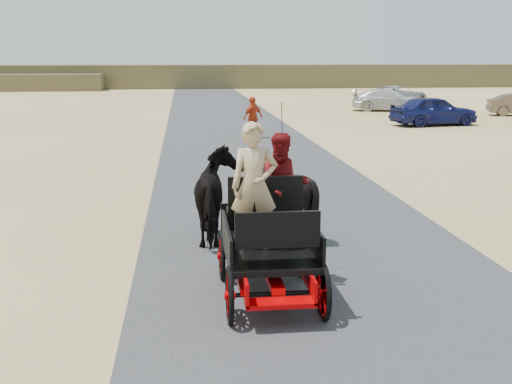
{
  "coord_description": "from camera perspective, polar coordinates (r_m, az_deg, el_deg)",
  "views": [
    {
      "loc": [
        -2.15,
        -7.21,
        3.42
      ],
      "look_at": [
        -0.99,
        3.08,
        1.2
      ],
      "focal_mm": 45.0,
      "sensor_mm": 36.0,
      "label": 1
    }
  ],
  "objects": [
    {
      "name": "ground",
      "position": [
        8.27,
        9.49,
        -12.51
      ],
      "size": [
        140.0,
        140.0,
        0.0
      ],
      "primitive_type": "plane",
      "color": "tan"
    },
    {
      "name": "road",
      "position": [
        8.27,
        9.49,
        -12.48
      ],
      "size": [
        6.0,
        140.0,
        0.01
      ],
      "primitive_type": "cube",
      "color": "#38383A",
      "rests_on": "ground"
    },
    {
      "name": "ridge_far",
      "position": [
        69.28,
        -4.71,
        10.22
      ],
      "size": [
        140.0,
        6.0,
        2.4
      ],
      "primitive_type": "cube",
      "color": "brown",
      "rests_on": "ground"
    },
    {
      "name": "carriage",
      "position": [
        9.29,
        1.11,
        -7.14
      ],
      "size": [
        1.3,
        2.4,
        0.72
      ],
      "primitive_type": null,
      "color": "black",
      "rests_on": "ground"
    },
    {
      "name": "horse_left",
      "position": [
        11.99,
        -3.36,
        -0.31
      ],
      "size": [
        0.91,
        2.01,
        1.7
      ],
      "primitive_type": "imported",
      "rotation": [
        0.0,
        0.0,
        3.14
      ],
      "color": "black",
      "rests_on": "ground"
    },
    {
      "name": "horse_right",
      "position": [
        12.09,
        1.85,
        -0.18
      ],
      "size": [
        1.37,
        1.54,
        1.7
      ],
      "primitive_type": "imported",
      "rotation": [
        0.0,
        0.0,
        3.14
      ],
      "color": "black",
      "rests_on": "ground"
    },
    {
      "name": "driver_man",
      "position": [
        8.98,
        -0.16,
        0.53
      ],
      "size": [
        0.66,
        0.43,
        1.8
      ],
      "primitive_type": "imported",
      "color": "tan",
      "rests_on": "carriage"
    },
    {
      "name": "passenger_woman",
      "position": [
        9.6,
        2.45,
        0.6
      ],
      "size": [
        0.77,
        0.6,
        1.58
      ],
      "primitive_type": "imported",
      "color": "#660C0F",
      "rests_on": "carriage"
    },
    {
      "name": "pedestrian",
      "position": [
        26.94,
        -0.27,
        6.65
      ],
      "size": [
        1.06,
        0.94,
        1.73
      ],
      "primitive_type": "imported",
      "rotation": [
        0.0,
        0.0,
        3.78
      ],
      "color": "#BB3615",
      "rests_on": "ground"
    },
    {
      "name": "car_a",
      "position": [
        33.01,
        15.51,
        6.99
      ],
      "size": [
        4.5,
        2.39,
        1.46
      ],
      "primitive_type": "imported",
      "rotation": [
        0.0,
        0.0,
        1.73
      ],
      "color": "navy",
      "rests_on": "ground"
    },
    {
      "name": "car_c",
      "position": [
        40.95,
        11.75,
        8.0
      ],
      "size": [
        4.96,
        3.13,
        1.34
      ],
      "primitive_type": "imported",
      "rotation": [
        0.0,
        0.0,
        1.28
      ],
      "color": "silver",
      "rests_on": "ground"
    },
    {
      "name": "car_d",
      "position": [
        46.45,
        12.46,
        8.42
      ],
      "size": [
        5.22,
        4.35,
        1.33
      ],
      "primitive_type": "imported",
      "rotation": [
        0.0,
        0.0,
        2.11
      ],
      "color": "#B2B2B7",
      "rests_on": "ground"
    }
  ]
}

